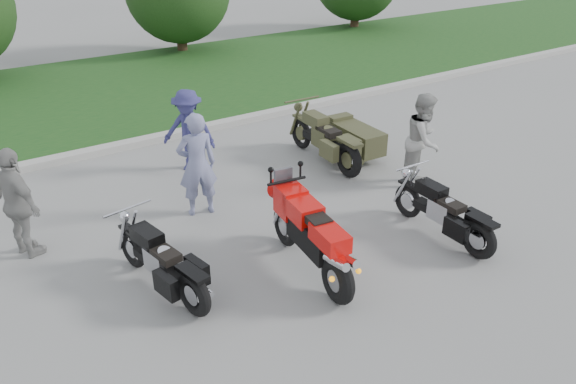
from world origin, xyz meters
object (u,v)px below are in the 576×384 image
person_denim (189,131)px  person_back (18,204)px  sportbike_red (311,234)px  cruiser_sidecar (344,139)px  person_stripe (197,165)px  cruiser_left (165,265)px  person_grey (423,140)px  cruiser_right (446,215)px

person_denim → person_back: size_ratio=0.95×
person_denim → person_back: (-3.39, -1.46, 0.04)m
sportbike_red → person_back: bearing=147.4°
cruiser_sidecar → person_stripe: size_ratio=1.35×
cruiser_left → cruiser_sidecar: cruiser_sidecar is taller
person_stripe → person_back: 2.75m
sportbike_red → person_grey: 3.66m
sportbike_red → person_back: 4.30m
cruiser_left → person_grey: person_grey is taller
person_stripe → person_grey: (3.98, -1.28, -0.02)m
person_grey → person_back: bearing=140.0°
cruiser_left → cruiser_right: size_ratio=1.01×
cruiser_sidecar → person_back: person_back is taller
person_grey → person_denim: 4.49m
cruiser_left → person_stripe: (1.37, 1.77, 0.48)m
person_grey → person_denim: bearing=110.9°
person_stripe → person_back: person_stripe is taller
cruiser_right → person_grey: (1.12, 1.65, 0.47)m
sportbike_red → cruiser_left: bearing=166.6°
sportbike_red → cruiser_left: sportbike_red is taller
person_back → cruiser_sidecar: bearing=-108.6°
cruiser_sidecar → person_stripe: person_stripe is taller
person_grey → person_back: size_ratio=1.02×
cruiser_right → person_denim: size_ratio=1.28×
cruiser_sidecar → person_back: bearing=-175.6°
cruiser_sidecar → person_stripe: (-3.51, -0.44, 0.47)m
cruiser_right → person_stripe: (-2.86, 2.92, 0.49)m
cruiser_left → cruiser_sidecar: 5.35m
sportbike_red → cruiser_left: 2.06m
sportbike_red → person_denim: 4.24m
cruiser_right → person_denim: 5.17m
cruiser_left → person_grey: (5.35, 0.49, 0.46)m
sportbike_red → cruiser_right: size_ratio=1.08×
cruiser_left → person_stripe: bearing=42.1°
cruiser_right → person_back: 6.46m
cruiser_right → person_stripe: bearing=135.3°
sportbike_red → person_denim: person_denim is taller
cruiser_sidecar → person_back: size_ratio=1.41×
cruiser_sidecar → person_denim: (-2.86, 1.29, 0.39)m
person_stripe → person_grey: 4.18m
cruiser_sidecar → person_denim: 3.16m
person_stripe → cruiser_left: bearing=64.9°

